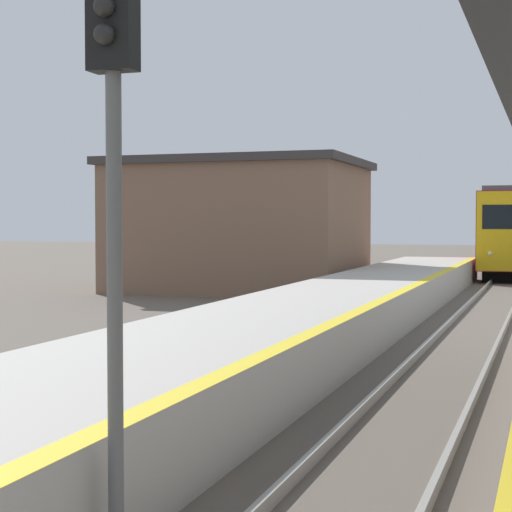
{
  "coord_description": "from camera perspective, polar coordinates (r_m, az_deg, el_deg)",
  "views": [
    {
      "loc": [
        1.8,
        -1.5,
        2.74
      ],
      "look_at": [
        -6.23,
        21.67,
        1.75
      ],
      "focal_mm": 60.0,
      "sensor_mm": 36.0,
      "label": 1
    }
  ],
  "objects": [
    {
      "name": "signal_near",
      "position": [
        6.52,
        -9.52,
        7.3
      ],
      "size": [
        0.36,
        0.31,
        4.76
      ],
      "color": "#595959",
      "rests_on": "ground"
    },
    {
      "name": "station_building",
      "position": [
        34.18,
        -1.02,
        2.09
      ],
      "size": [
        9.48,
        7.64,
        5.19
      ],
      "color": "brown",
      "rests_on": "ground"
    }
  ]
}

